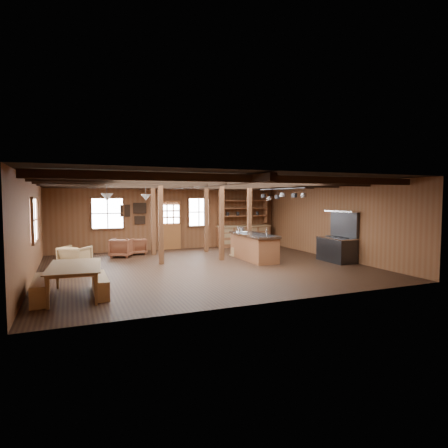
{
  "coord_description": "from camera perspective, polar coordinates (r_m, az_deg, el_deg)",
  "views": [
    {
      "loc": [
        -4.0,
        -11.36,
        2.23
      ],
      "look_at": [
        0.87,
        0.47,
        1.34
      ],
      "focal_mm": 30.0,
      "sensor_mm": 36.0,
      "label": 1
    }
  ],
  "objects": [
    {
      "name": "armchair_b",
      "position": [
        14.65,
        -15.35,
        -3.5
      ],
      "size": [
        1.01,
        1.02,
        0.7
      ],
      "primitive_type": "imported",
      "rotation": [
        0.0,
        0.0,
        2.69
      ],
      "color": "brown",
      "rests_on": "floor"
    },
    {
      "name": "window_left",
      "position": [
        11.92,
        -26.98,
        0.54
      ],
      "size": [
        0.14,
        1.24,
        1.32
      ],
      "color": "white",
      "rests_on": "wall_back"
    },
    {
      "name": "window_back_left",
      "position": [
        15.89,
        -17.33,
        1.55
      ],
      "size": [
        1.32,
        0.06,
        1.32
      ],
      "color": "white",
      "rests_on": "wall_back"
    },
    {
      "name": "ceiling_joists",
      "position": [
        12.22,
        -3.29,
        6.11
      ],
      "size": [
        9.8,
        8.82,
        0.18
      ],
      "color": "black",
      "rests_on": "ceiling"
    },
    {
      "name": "counter_pot",
      "position": [
        14.26,
        2.53,
        -0.82
      ],
      "size": [
        0.31,
        0.31,
        0.19
      ],
      "primitive_type": "cylinder",
      "color": "#B9BCC1",
      "rests_on": "kitchen_island"
    },
    {
      "name": "back_door",
      "position": [
        16.36,
        -8.17,
        -0.77
      ],
      "size": [
        1.02,
        0.08,
        2.15
      ],
      "color": "brown",
      "rests_on": "floor"
    },
    {
      "name": "dining_table",
      "position": [
        9.19,
        -21.5,
        -8.06
      ],
      "size": [
        1.26,
        2.09,
        0.71
      ],
      "primitive_type": "imported",
      "rotation": [
        0.0,
        0.0,
        1.5
      ],
      "color": "olive",
      "rests_on": "floor"
    },
    {
      "name": "window_back_right",
      "position": [
        16.7,
        -3.87,
        1.83
      ],
      "size": [
        1.02,
        0.06,
        1.32
      ],
      "color": "white",
      "rests_on": "wall_back"
    },
    {
      "name": "notice_boards",
      "position": [
        16.02,
        -13.4,
        1.78
      ],
      "size": [
        1.08,
        0.03,
        0.9
      ],
      "color": "white",
      "rests_on": "wall_back"
    },
    {
      "name": "bowl",
      "position": [
        13.74,
        3.16,
        -1.27
      ],
      "size": [
        0.29,
        0.29,
        0.06
      ],
      "primitive_type": "imported",
      "rotation": [
        0.0,
        0.0,
        -0.29
      ],
      "color": "silver",
      "rests_on": "kitchen_island"
    },
    {
      "name": "room",
      "position": [
        12.07,
        -2.99,
        0.05
      ],
      "size": [
        10.04,
        9.04,
        2.84
      ],
      "color": "black",
      "rests_on": "ground"
    },
    {
      "name": "pot_rack",
      "position": [
        13.62,
        8.61,
        4.34
      ],
      "size": [
        0.35,
        3.0,
        0.43
      ],
      "color": "#2C2C2F",
      "rests_on": "ceiling"
    },
    {
      "name": "step_stool",
      "position": [
        14.34,
        1.94,
        -4.26
      ],
      "size": [
        0.46,
        0.41,
        0.34
      ],
      "primitive_type": "cube",
      "rotation": [
        0.0,
        0.0,
        0.43
      ],
      "color": "olive",
      "rests_on": "floor"
    },
    {
      "name": "pendant_lamps",
      "position": [
        12.48,
        -14.37,
        3.98
      ],
      "size": [
        1.86,
        2.36,
        0.66
      ],
      "color": "#2C2C2F",
      "rests_on": "ceiling"
    },
    {
      "name": "armchair_a",
      "position": [
        15.21,
        -13.18,
        -3.32
      ],
      "size": [
        0.73,
        0.75,
        0.64
      ],
      "primitive_type": "imported",
      "rotation": [
        0.0,
        0.0,
        3.21
      ],
      "color": "brown",
      "rests_on": "floor"
    },
    {
      "name": "bench_aisle",
      "position": [
        9.24,
        -18.34,
        -8.8
      ],
      "size": [
        0.29,
        1.56,
        0.43
      ],
      "primitive_type": "cube",
      "color": "olive",
      "rests_on": "floor"
    },
    {
      "name": "bench_wall",
      "position": [
        9.24,
        -26.19,
        -8.92
      ],
      "size": [
        0.31,
        1.66,
        0.46
      ],
      "primitive_type": "cube",
      "color": "olive",
      "rests_on": "floor"
    },
    {
      "name": "timber_posts",
      "position": [
        14.2,
        -3.8,
        0.64
      ],
      "size": [
        3.95,
        2.35,
        2.8
      ],
      "color": "#482914",
      "rests_on": "floor"
    },
    {
      "name": "armchair_c",
      "position": [
        12.66,
        -21.75,
        -4.76
      ],
      "size": [
        1.09,
        1.1,
        0.73
      ],
      "primitive_type": "imported",
      "rotation": [
        0.0,
        0.0,
        2.56
      ],
      "color": "olive",
      "rests_on": "floor"
    },
    {
      "name": "kitchen_island",
      "position": [
        13.56,
        4.53,
        -3.44
      ],
      "size": [
        0.92,
        2.51,
        1.2
      ],
      "rotation": [
        0.0,
        0.0,
        -0.02
      ],
      "color": "brown",
      "rests_on": "floor"
    },
    {
      "name": "back_counter",
      "position": [
        17.31,
        3.02,
        -1.41
      ],
      "size": [
        2.55,
        0.6,
        2.45
      ],
      "color": "brown",
      "rests_on": "floor"
    },
    {
      "name": "commercial_range",
      "position": [
        13.72,
        16.95,
        -3.03
      ],
      "size": [
        0.77,
        1.45,
        1.79
      ],
      "color": "#2C2C2F",
      "rests_on": "floor"
    }
  ]
}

